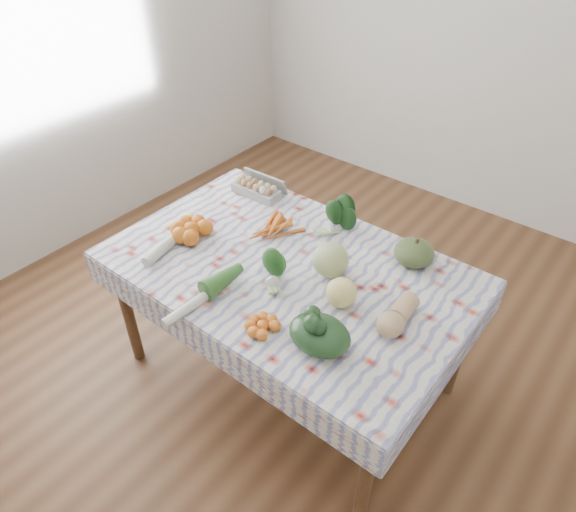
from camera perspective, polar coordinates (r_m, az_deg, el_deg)
The scene contains 17 objects.
ground at distance 2.92m, azimuth 0.00°, elevation -12.74°, with size 4.50×4.50×0.00m, color #53321C.
wall_back at distance 3.95m, azimuth 22.76°, elevation 23.00°, with size 4.00×0.04×2.80m, color silver.
dining_table at distance 2.43m, azimuth 0.00°, elevation -2.62°, with size 1.60×1.00×0.75m.
tablecloth at distance 2.38m, azimuth 0.00°, elevation -1.21°, with size 1.66×1.06×0.01m, color silver.
egg_carton at distance 2.87m, azimuth -3.57°, elevation 7.40°, with size 0.28×0.11×0.07m, color #9D9D98.
carrot_bunch at distance 2.58m, azimuth -1.36°, elevation 3.18°, with size 0.23×0.21×0.04m, color orange.
kale_bunch at distance 2.57m, azimuth 5.53°, elevation 4.19°, with size 0.17×0.15×0.15m, color #133412.
kabocha_squash at distance 2.42m, azimuth 13.83°, elevation 0.39°, with size 0.19×0.19×0.12m, color #43562A.
cabbage at distance 2.28m, azimuth 4.76°, elevation -0.43°, with size 0.16×0.16×0.16m, color #A5B873.
butternut_squash at distance 2.11m, azimuth 12.12°, elevation -6.32°, with size 0.11×0.24×0.11m, color tan.
orange_cluster at distance 2.57m, azimuth -10.68°, elevation 2.91°, with size 0.26×0.26×0.09m, color #D16515.
broccoli at distance 2.26m, azimuth -1.93°, elevation -1.78°, with size 0.14×0.14×0.11m, color #1D501A.
mandarin_cluster at distance 2.06m, azimuth -2.86°, elevation -7.67°, with size 0.17×0.17×0.05m, color orange.
grapefruit at distance 2.15m, azimuth 5.95°, elevation -4.07°, with size 0.13×0.13×0.13m, color #F0DC75.
spinach_bag at distance 1.99m, azimuth 3.53°, elevation -8.69°, with size 0.25×0.20×0.11m, color black.
daikon at distance 2.54m, azimuth -13.08°, elevation 1.46°, with size 0.05×0.05×0.37m, color beige.
leek at distance 2.21m, azimuth -9.38°, elevation -4.50°, with size 0.05×0.05×0.42m, color beige.
Camera 1 is at (1.15, -1.43, 2.27)m, focal length 32.00 mm.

